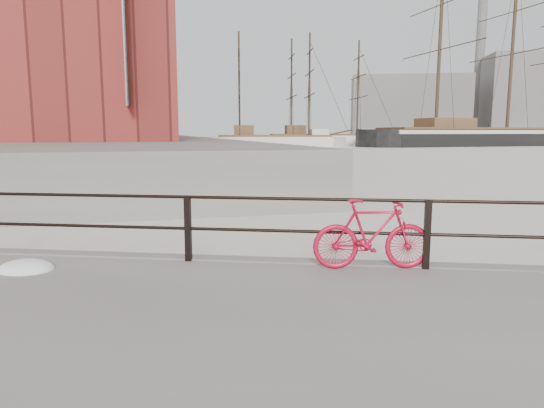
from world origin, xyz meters
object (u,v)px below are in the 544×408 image
(schooner_left, at_px, (274,147))
(barque_black, at_px, (506,146))
(bicycle, at_px, (372,234))
(workboat_far, at_px, (91,152))
(schooner_mid, at_px, (324,145))
(workboat_near, at_px, (4,163))

(schooner_left, bearing_deg, barque_black, 6.21)
(bicycle, bearing_deg, workboat_far, 112.68)
(barque_black, relative_size, schooner_mid, 2.41)
(barque_black, height_order, workboat_near, barque_black)
(barque_black, relative_size, workboat_far, 5.28)
(schooner_mid, xyz_separation_m, schooner_left, (-7.57, -11.16, 0.00))
(barque_black, height_order, schooner_left, barque_black)
(barque_black, relative_size, workboat_near, 5.09)
(workboat_near, bearing_deg, bicycle, -45.30)
(bicycle, relative_size, schooner_mid, 0.06)
(bicycle, bearing_deg, schooner_mid, 82.76)
(schooner_left, bearing_deg, workboat_far, -140.72)
(schooner_mid, height_order, schooner_left, schooner_mid)
(barque_black, height_order, workboat_far, barque_black)
(bicycle, distance_m, barque_black, 86.32)
(bicycle, xyz_separation_m, workboat_far, (-28.49, 46.56, -0.86))
(workboat_near, bearing_deg, schooner_left, 71.96)
(schooner_left, bearing_deg, schooner_mid, 44.69)
(schooner_mid, bearing_deg, workboat_near, -126.58)
(schooner_mid, relative_size, workboat_far, 2.19)
(schooner_mid, height_order, workboat_near, schooner_mid)
(bicycle, relative_size, barque_black, 0.03)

